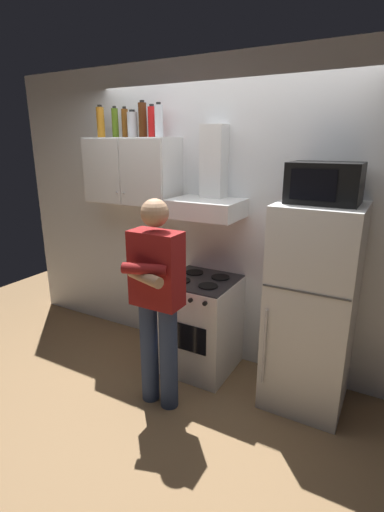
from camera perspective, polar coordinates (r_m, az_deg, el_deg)
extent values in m
plane|color=olive|center=(3.48, 0.00, -18.45)|extent=(7.00, 7.00, 0.00)
cube|color=white|center=(3.44, 4.91, 5.73)|extent=(4.80, 0.10, 2.70)
cube|color=silver|center=(3.64, -9.02, 12.57)|extent=(0.90, 0.34, 0.60)
cube|color=silver|center=(3.65, -13.62, 12.32)|extent=(0.43, 0.01, 0.58)
cube|color=silver|center=(3.36, -7.81, 12.28)|extent=(0.43, 0.01, 0.58)
sphere|color=#B2B2B7|center=(3.53, -11.30, 9.39)|extent=(0.02, 0.02, 0.02)
sphere|color=#B2B2B7|center=(3.48, -10.28, 9.34)|extent=(0.02, 0.02, 0.02)
cube|color=white|center=(3.46, 1.32, -10.37)|extent=(0.60, 0.60, 0.85)
cube|color=black|center=(3.29, 1.37, -3.68)|extent=(0.59, 0.59, 0.01)
cube|color=black|center=(3.22, -1.27, -12.13)|extent=(0.42, 0.01, 0.24)
cylinder|color=black|center=(3.25, -1.66, -3.73)|extent=(0.16, 0.16, 0.01)
cylinder|color=black|center=(3.13, 2.45, -4.55)|extent=(0.16, 0.16, 0.01)
cylinder|color=black|center=(3.44, 0.39, -2.51)|extent=(0.16, 0.16, 0.01)
cylinder|color=black|center=(3.33, 4.32, -3.22)|extent=(0.16, 0.16, 0.01)
cylinder|color=black|center=(3.16, -4.54, -5.73)|extent=(0.04, 0.02, 0.04)
cylinder|color=black|center=(3.09, -2.52, -6.20)|extent=(0.04, 0.02, 0.04)
cylinder|color=black|center=(3.03, -0.24, -6.71)|extent=(0.04, 0.02, 0.04)
cylinder|color=black|center=(2.97, 1.96, -7.20)|extent=(0.04, 0.02, 0.04)
cube|color=white|center=(3.20, 2.12, 7.22)|extent=(0.60, 0.44, 0.15)
cube|color=white|center=(3.28, 3.34, 14.04)|extent=(0.20, 0.16, 0.60)
cube|color=silver|center=(3.02, 17.64, -7.59)|extent=(0.60, 0.60, 1.60)
cube|color=#4C4C4C|center=(2.65, 16.70, -5.32)|extent=(0.59, 0.01, 0.01)
cylinder|color=silver|center=(2.91, 10.92, -13.38)|extent=(0.02, 0.02, 0.60)
cube|color=black|center=(2.80, 19.45, 10.40)|extent=(0.48, 0.36, 0.28)
cube|color=black|center=(2.63, 17.84, 10.18)|extent=(0.30, 0.01, 0.20)
cylinder|color=navy|center=(3.08, -6.46, -14.18)|extent=(0.14, 0.14, 0.85)
cylinder|color=navy|center=(3.00, -3.56, -15.11)|extent=(0.14, 0.14, 0.85)
cube|color=maroon|center=(2.74, -5.41, -1.96)|extent=(0.38, 0.20, 0.56)
cylinder|color=maroon|center=(2.62, -7.17, -1.99)|extent=(0.33, 0.17, 0.08)
cylinder|color=tan|center=(2.64, -7.12, -3.22)|extent=(0.33, 0.17, 0.08)
sphere|color=tan|center=(2.64, -5.66, 6.51)|extent=(0.20, 0.20, 0.20)
cylinder|color=brown|center=(3.72, -10.10, 19.15)|extent=(0.06, 0.06, 0.25)
cylinder|color=black|center=(3.72, -10.21, 21.20)|extent=(0.03, 0.03, 0.02)
cylinder|color=#B7721E|center=(3.84, -13.65, 19.03)|extent=(0.07, 0.07, 0.27)
cylinder|color=black|center=(3.84, -13.81, 21.17)|extent=(0.04, 0.04, 0.02)
cylinder|color=silver|center=(3.43, -5.04, 19.66)|extent=(0.07, 0.07, 0.26)
cylinder|color=black|center=(3.44, -5.11, 22.00)|extent=(0.04, 0.04, 0.02)
cylinder|color=#4C6B19|center=(3.77, -11.55, 19.10)|extent=(0.06, 0.06, 0.26)
cylinder|color=black|center=(3.78, -11.68, 21.18)|extent=(0.03, 0.03, 0.02)
cylinder|color=#47230F|center=(3.58, -7.48, 19.70)|extent=(0.07, 0.07, 0.29)
cylinder|color=black|center=(3.59, -7.58, 22.17)|extent=(0.04, 0.04, 0.02)
cylinder|color=#B2B5BA|center=(3.63, -8.99, 19.01)|extent=(0.09, 0.09, 0.22)
cylinder|color=black|center=(3.64, -9.08, 20.86)|extent=(0.05, 0.05, 0.02)
cylinder|color=red|center=(3.50, -6.06, 19.50)|extent=(0.07, 0.07, 0.25)
cylinder|color=black|center=(3.51, -6.13, 21.72)|extent=(0.04, 0.04, 0.02)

